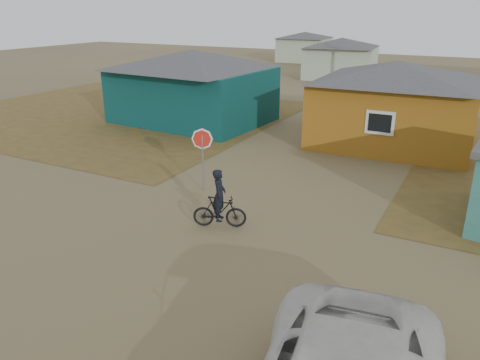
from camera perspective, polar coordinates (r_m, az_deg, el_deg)
name	(u,v)px	position (r m, az deg, el deg)	size (l,w,h in m)	color
ground	(182,262)	(12.38, -7.03, -9.89)	(120.00, 120.00, 0.00)	brown
grass_nw	(115,113)	(30.33, -15.00, 7.91)	(20.00, 18.00, 0.00)	brown
house_teal	(192,85)	(26.97, -5.83, 11.43)	(8.93, 7.08, 4.00)	#0A3737
house_yellow	(395,102)	(23.37, 18.36, 9.00)	(7.72, 6.76, 3.90)	#965E17
house_pale_west	(341,58)	(44.62, 12.19, 14.37)	(7.04, 6.15, 3.60)	#AABAA0
house_pale_north	(304,46)	(58.48, 7.84, 15.85)	(6.28, 5.81, 3.40)	#AABAA0
stop_sign	(202,145)	(16.32, -4.61, 4.27)	(0.75, 0.06, 2.29)	gray
cyclist	(220,206)	(13.87, -2.51, -3.21)	(1.65, 1.05, 1.81)	black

